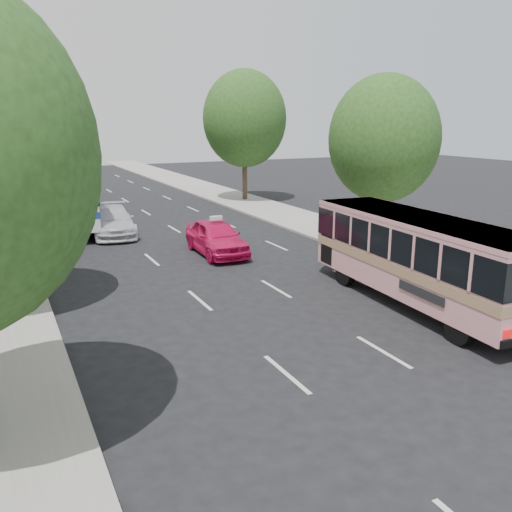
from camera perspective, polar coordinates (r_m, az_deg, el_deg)
ground at (r=15.73m, az=5.75°, el=-7.95°), size 120.00×120.00×0.00m
sidewalk_right at (r=36.66m, az=0.74°, el=5.08°), size 4.00×90.00×0.12m
tree_right_near at (r=26.16m, az=13.55°, el=12.31°), size 5.10×5.10×7.95m
tree_right_far at (r=39.99m, az=-1.08°, el=14.58°), size 6.00×6.00×9.35m
pink_bus at (r=18.11m, az=16.76°, el=0.51°), size 2.87×9.23×2.91m
pink_taxi at (r=24.27m, az=-4.20°, el=1.99°), size 2.01×4.63×1.55m
white_pickup at (r=29.19m, az=-14.83°, el=3.57°), size 2.69×5.31×1.48m
tour_coach_front at (r=33.23m, az=-20.34°, el=7.29°), size 3.26×13.33×3.97m
tour_coach_rear at (r=48.19m, az=-22.25°, el=8.80°), size 4.12×12.36×3.63m
taxi_roof_sign at (r=24.10m, az=-4.24°, el=4.01°), size 0.56×0.20×0.18m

